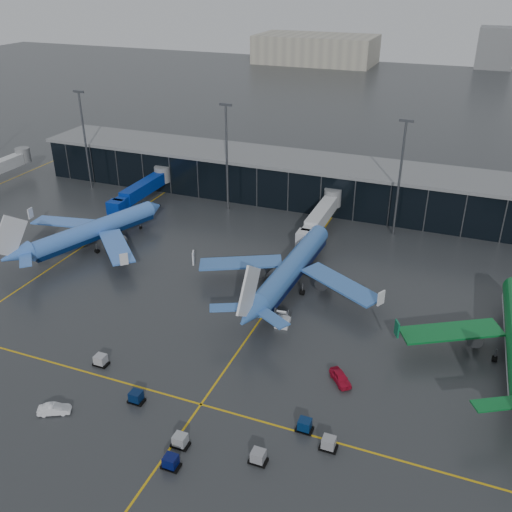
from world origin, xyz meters
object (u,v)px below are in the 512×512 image
at_px(mobile_airstair, 283,320).
at_px(service_van_red, 340,378).
at_px(airliner_arkefly, 94,220).
at_px(airliner_klm_near, 292,255).
at_px(service_van_white, 54,409).
at_px(baggage_carts, 208,424).

distance_m(mobile_airstair, service_van_red, 16.56).
relative_size(airliner_arkefly, airliner_klm_near, 0.95).
relative_size(mobile_airstair, service_van_red, 0.76).
height_order(airliner_arkefly, mobile_airstair, airliner_arkefly).
relative_size(airliner_arkefly, service_van_white, 9.32).
xyz_separation_m(airliner_arkefly, mobile_airstair, (46.29, -13.36, -5.33)).
bearing_deg(airliner_arkefly, service_van_red, -2.84).
height_order(service_van_red, service_van_white, service_van_red).
height_order(airliner_klm_near, baggage_carts, airliner_klm_near).
xyz_separation_m(airliner_arkefly, airliner_klm_near, (43.68, -0.90, 0.33)).
height_order(airliner_arkefly, service_van_white, airliner_arkefly).
xyz_separation_m(airliner_klm_near, service_van_white, (-18.68, -43.57, -5.73)).
distance_m(airliner_arkefly, service_van_red, 63.80).
distance_m(baggage_carts, service_van_white, 20.78).
xyz_separation_m(mobile_airstair, service_van_white, (-21.29, -31.11, -0.07)).
relative_size(airliner_klm_near, baggage_carts, 1.10).
bearing_deg(mobile_airstair, service_van_white, -131.19).
bearing_deg(service_van_white, service_van_red, -86.53).
bearing_deg(service_van_white, airliner_arkefly, 1.89).
relative_size(airliner_arkefly, mobile_airstair, 11.52).
xyz_separation_m(airliner_klm_near, mobile_airstair, (2.61, -12.46, -5.66)).
relative_size(airliner_arkefly, service_van_red, 8.73).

